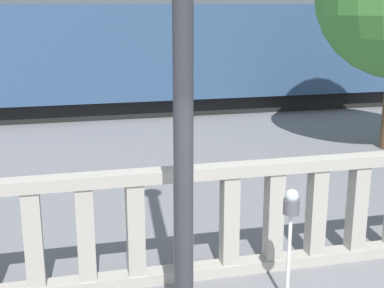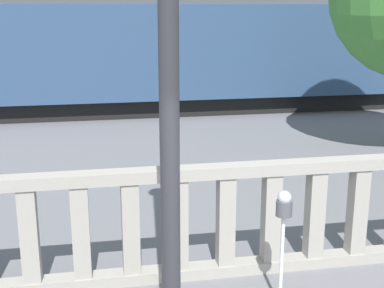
{
  "view_description": "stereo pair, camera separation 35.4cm",
  "coord_description": "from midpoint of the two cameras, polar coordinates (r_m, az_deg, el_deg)",
  "views": [
    {
      "loc": [
        -1.86,
        -2.92,
        3.25
      ],
      "look_at": [
        -0.23,
        3.82,
        1.41
      ],
      "focal_mm": 50.0,
      "sensor_mm": 36.0,
      "label": 1
    },
    {
      "loc": [
        -1.51,
        -3.0,
        3.25
      ],
      "look_at": [
        -0.23,
        3.82,
        1.41
      ],
      "focal_mm": 50.0,
      "sensor_mm": 36.0,
      "label": 2
    }
  ],
  "objects": [
    {
      "name": "balustrade",
      "position": [
        6.54,
        2.45,
        -8.11
      ],
      "size": [
        17.85,
        0.24,
        1.4
      ],
      "color": "#9E998E",
      "rests_on": "ground"
    },
    {
      "name": "train_far",
      "position": [
        26.63,
        -1.98,
        11.77
      ],
      "size": [
        19.74,
        3.2,
        4.08
      ],
      "color": "black",
      "rests_on": "ground"
    },
    {
      "name": "parking_meter",
      "position": [
        5.77,
        8.78,
        -7.27
      ],
      "size": [
        0.17,
        0.17,
        1.36
      ],
      "color": "silver",
      "rests_on": "ground"
    },
    {
      "name": "train_near",
      "position": [
        16.84,
        -1.56,
        9.53
      ],
      "size": [
        25.22,
        3.18,
        3.82
      ],
      "color": "black",
      "rests_on": "ground"
    },
    {
      "name": "lamppost",
      "position": [
        4.57,
        -3.23,
        10.72
      ],
      "size": [
        0.39,
        0.39,
        5.8
      ],
      "color": "#2D2D33",
      "rests_on": "ground"
    }
  ]
}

